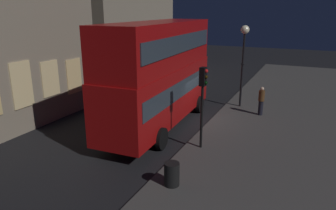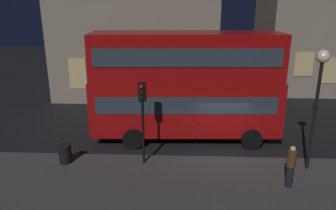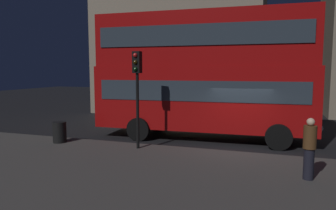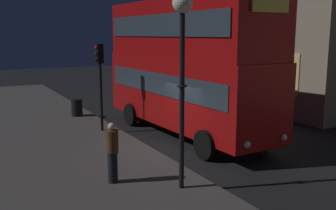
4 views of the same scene
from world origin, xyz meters
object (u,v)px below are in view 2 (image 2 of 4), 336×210
object	(u,v)px
street_lamp	(320,80)
pedestrian	(291,166)
double_decker_bus	(186,82)
traffic_light_near_kerb	(142,106)
litter_bin	(65,154)

from	to	relation	value
street_lamp	pedestrian	distance (m)	3.77
double_decker_bus	traffic_light_near_kerb	distance (m)	3.74
traffic_light_near_kerb	street_lamp	distance (m)	7.56
double_decker_bus	traffic_light_near_kerb	size ratio (longest dim) A/B	2.63
traffic_light_near_kerb	litter_bin	world-z (taller)	traffic_light_near_kerb
double_decker_bus	street_lamp	distance (m)	6.53
traffic_light_near_kerb	pedestrian	size ratio (longest dim) A/B	2.16
traffic_light_near_kerb	street_lamp	world-z (taller)	street_lamp
street_lamp	pedestrian	world-z (taller)	street_lamp
pedestrian	litter_bin	world-z (taller)	pedestrian
street_lamp	pedestrian	xyz separation A→B (m)	(-1.31, -1.56, -3.17)
pedestrian	litter_bin	size ratio (longest dim) A/B	1.98
traffic_light_near_kerb	pedestrian	world-z (taller)	traffic_light_near_kerb
pedestrian	litter_bin	distance (m)	9.95
double_decker_bus	litter_bin	bearing A→B (deg)	-151.79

